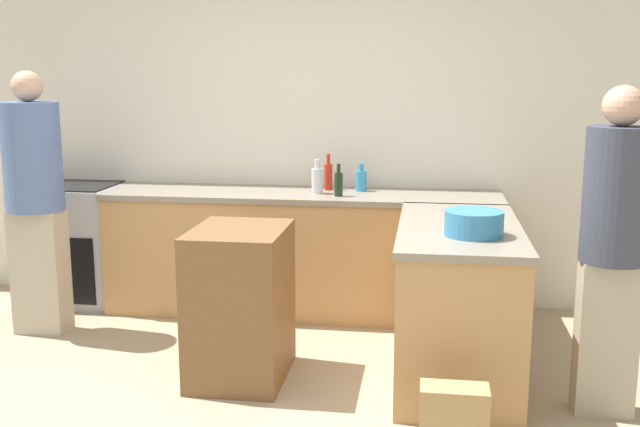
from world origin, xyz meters
The scene contains 14 objects.
ground_plane centered at (0.00, 0.00, 0.00)m, with size 14.00×14.00×0.00m, color tan.
wall_back centered at (0.00, 2.20, 1.35)m, with size 8.00×0.06×2.70m.
counter_back centered at (0.00, 1.86, 0.45)m, with size 2.86×0.66×0.89m.
counter_peninsula centered at (1.08, 0.84, 0.45)m, with size 0.69×1.43×0.89m.
range_oven centered at (-1.80, 1.88, 0.45)m, with size 0.73×0.60×0.91m.
island_table centered at (-0.15, 0.61, 0.44)m, with size 0.52×0.66×0.88m.
mixing_bowl centered at (1.15, 0.57, 0.96)m, with size 0.31×0.31×0.14m.
hot_sauce_bottle centered at (0.17, 1.99, 1.00)m, with size 0.06×0.06×0.26m.
vinegar_bottle_clear centered at (0.11, 1.82, 0.99)m, with size 0.08×0.08×0.24m.
dish_soap_bottle centered at (0.41, 1.98, 0.98)m, with size 0.08×0.08×0.20m.
wine_bottle_dark centered at (0.28, 1.72, 0.98)m, with size 0.06×0.06×0.23m.
person_by_range centered at (-1.68, 1.17, 0.95)m, with size 0.38×0.38×1.76m.
person_at_peninsula centered at (1.83, 0.43, 0.92)m, with size 0.33×0.33×1.69m.
paper_bag centered at (1.04, -0.18, 0.18)m, with size 0.31×0.16×0.36m.
Camera 1 is at (0.90, -3.40, 1.76)m, focal length 42.00 mm.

